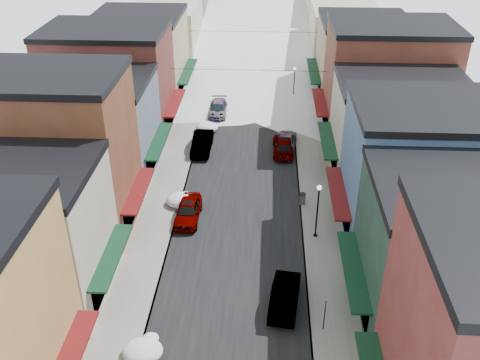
# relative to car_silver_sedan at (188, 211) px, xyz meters

# --- Properties ---
(road) EXTENTS (10.00, 160.00, 0.01)m
(road) POSITION_rel_car_silver_sedan_xyz_m (4.04, 38.51, -0.79)
(road) COLOR black
(road) RESTS_ON ground
(sidewalk_left) EXTENTS (3.20, 160.00, 0.15)m
(sidewalk_left) POSITION_rel_car_silver_sedan_xyz_m (-2.56, 38.51, -0.72)
(sidewalk_left) COLOR gray
(sidewalk_left) RESTS_ON ground
(sidewalk_right) EXTENTS (3.20, 160.00, 0.15)m
(sidewalk_right) POSITION_rel_car_silver_sedan_xyz_m (10.64, 38.51, -0.72)
(sidewalk_right) COLOR gray
(sidewalk_right) RESTS_ON ground
(curb_left) EXTENTS (0.10, 160.00, 0.15)m
(curb_left) POSITION_rel_car_silver_sedan_xyz_m (-1.01, 38.51, -0.72)
(curb_left) COLOR slate
(curb_left) RESTS_ON ground
(curb_right) EXTENTS (0.10, 160.00, 0.15)m
(curb_right) POSITION_rel_car_silver_sedan_xyz_m (9.09, 38.51, -0.72)
(curb_right) COLOR slate
(curb_right) RESTS_ON ground
(bldg_l_cream) EXTENTS (11.30, 8.20, 9.50)m
(bldg_l_cream) POSITION_rel_car_silver_sedan_xyz_m (-9.15, -8.99, 3.96)
(bldg_l_cream) COLOR beige
(bldg_l_cream) RESTS_ON ground
(bldg_l_brick_near) EXTENTS (12.30, 8.20, 12.50)m
(bldg_l_brick_near) POSITION_rel_car_silver_sedan_xyz_m (-9.65, -0.99, 5.46)
(bldg_l_brick_near) COLOR brown
(bldg_l_brick_near) RESTS_ON ground
(bldg_l_grayblue) EXTENTS (11.30, 9.20, 9.00)m
(bldg_l_grayblue) POSITION_rel_car_silver_sedan_xyz_m (-9.15, 7.51, 3.71)
(bldg_l_grayblue) COLOR slate
(bldg_l_grayblue) RESTS_ON ground
(bldg_l_brick_far) EXTENTS (13.30, 9.20, 11.00)m
(bldg_l_brick_far) POSITION_rel_car_silver_sedan_xyz_m (-10.15, 16.51, 4.71)
(bldg_l_brick_far) COLOR maroon
(bldg_l_brick_far) RESTS_ON ground
(bldg_l_tan) EXTENTS (11.30, 11.20, 10.00)m
(bldg_l_tan) POSITION_rel_car_silver_sedan_xyz_m (-9.15, 26.51, 4.21)
(bldg_l_tan) COLOR tan
(bldg_l_tan) RESTS_ON ground
(bldg_r_green) EXTENTS (11.30, 9.20, 9.50)m
(bldg_r_green) POSITION_rel_car_silver_sedan_xyz_m (17.24, -9.49, 3.96)
(bldg_r_green) COLOR #1B392C
(bldg_r_green) RESTS_ON ground
(bldg_r_blue) EXTENTS (11.30, 9.20, 10.50)m
(bldg_r_blue) POSITION_rel_car_silver_sedan_xyz_m (17.24, -0.49, 4.46)
(bldg_r_blue) COLOR #416393
(bldg_r_blue) RESTS_ON ground
(bldg_r_cream) EXTENTS (12.30, 9.20, 9.00)m
(bldg_r_cream) POSITION_rel_car_silver_sedan_xyz_m (17.74, 8.51, 3.71)
(bldg_r_cream) COLOR #C0B69B
(bldg_r_cream) RESTS_ON ground
(bldg_r_brick_far) EXTENTS (13.30, 9.20, 11.50)m
(bldg_r_brick_far) POSITION_rel_car_silver_sedan_xyz_m (18.24, 17.51, 4.96)
(bldg_r_brick_far) COLOR maroon
(bldg_r_brick_far) RESTS_ON ground
(bldg_r_tan) EXTENTS (11.30, 11.20, 9.50)m
(bldg_r_tan) POSITION_rel_car_silver_sedan_xyz_m (17.24, 27.51, 3.96)
(bldg_r_tan) COLOR #9E8768
(bldg_r_tan) RESTS_ON ground
(distant_blocks) EXTENTS (34.00, 55.00, 8.00)m
(distant_blocks) POSITION_rel_car_silver_sedan_xyz_m (4.04, 61.51, 3.20)
(distant_blocks) COLOR gray
(distant_blocks) RESTS_ON ground
(overhead_cables) EXTENTS (16.40, 15.04, 0.04)m
(overhead_cables) POSITION_rel_car_silver_sedan_xyz_m (4.04, 26.01, 5.40)
(overhead_cables) COLOR black
(overhead_cables) RESTS_ON ground
(car_silver_sedan) EXTENTS (1.98, 4.72, 1.60)m
(car_silver_sedan) POSITION_rel_car_silver_sedan_xyz_m (0.00, 0.00, 0.00)
(car_silver_sedan) COLOR #989A9F
(car_silver_sedan) RESTS_ON ground
(car_dark_hatch) EXTENTS (1.82, 5.12, 1.68)m
(car_dark_hatch) POSITION_rel_car_silver_sedan_xyz_m (-0.26, 12.00, 0.04)
(car_dark_hatch) COLOR black
(car_dark_hatch) RESTS_ON ground
(car_silver_wagon) EXTENTS (2.09, 5.00, 1.44)m
(car_silver_wagon) POSITION_rel_car_silver_sedan_xyz_m (0.54, 20.99, -0.08)
(car_silver_wagon) COLOR #A7ABB0
(car_silver_wagon) RESTS_ON ground
(car_green_sedan) EXTENTS (2.29, 5.06, 1.61)m
(car_green_sedan) POSITION_rel_car_silver_sedan_xyz_m (7.54, -9.39, 0.01)
(car_green_sedan) COLOR black
(car_green_sedan) RESTS_ON ground
(car_gray_suv) EXTENTS (2.09, 5.04, 1.71)m
(car_gray_suv) POSITION_rel_car_silver_sedan_xyz_m (7.80, 12.01, 0.05)
(car_gray_suv) COLOR gray
(car_gray_suv) RESTS_ON ground
(car_black_sedan) EXTENTS (2.50, 5.12, 1.44)m
(car_black_sedan) POSITION_rel_car_silver_sedan_xyz_m (8.09, 13.36, -0.08)
(car_black_sedan) COLOR black
(car_black_sedan) RESTS_ON ground
(car_lane_silver) EXTENTS (1.94, 4.80, 1.63)m
(car_lane_silver) POSITION_rel_car_silver_sedan_xyz_m (3.12, 38.85, 0.02)
(car_lane_silver) COLOR #A3A5AB
(car_lane_silver) RESTS_ON ground
(car_lane_white) EXTENTS (3.24, 6.01, 1.60)m
(car_lane_white) POSITION_rel_car_silver_sedan_xyz_m (6.20, 41.03, 0.00)
(car_lane_white) COLOR #BABABC
(car_lane_white) RESTS_ON ground
(parking_sign) EXTENTS (0.06, 0.31, 2.27)m
(parking_sign) POSITION_rel_car_silver_sedan_xyz_m (9.87, -11.53, 0.68)
(parking_sign) COLOR black
(parking_sign) RESTS_ON sidewalk_right
(trash_can) EXTENTS (0.57, 0.57, 0.97)m
(trash_can) POSITION_rel_car_silver_sedan_xyz_m (9.24, 2.52, -0.16)
(trash_can) COLOR #5B5D60
(trash_can) RESTS_ON sidewalk_right
(streetlamp_near) EXTENTS (0.37, 0.37, 4.51)m
(streetlamp_near) POSITION_rel_car_silver_sedan_xyz_m (10.03, -1.96, 2.19)
(streetlamp_near) COLOR black
(streetlamp_near) RESTS_ON sidewalk_right
(streetlamp_far) EXTENTS (0.35, 0.35, 4.23)m
(streetlamp_far) POSITION_rel_car_silver_sedan_xyz_m (9.24, 25.17, 2.02)
(streetlamp_far) COLOR black
(streetlamp_far) RESTS_ON sidewalk_right
(snow_pile_near) EXTENTS (2.36, 2.65, 1.00)m
(snow_pile_near) POSITION_rel_car_silver_sedan_xyz_m (-0.69, -14.05, -0.32)
(snow_pile_near) COLOR white
(snow_pile_near) RESTS_ON ground
(snow_pile_mid) EXTENTS (2.51, 2.74, 1.06)m
(snow_pile_mid) POSITION_rel_car_silver_sedan_xyz_m (-0.84, 2.02, -0.29)
(snow_pile_mid) COLOR white
(snow_pile_mid) RESTS_ON ground
(snow_pile_far) EXTENTS (2.44, 2.70, 1.03)m
(snow_pile_far) POSITION_rel_car_silver_sedan_xyz_m (-0.24, 16.50, -0.31)
(snow_pile_far) COLOR white
(snow_pile_far) RESTS_ON ground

